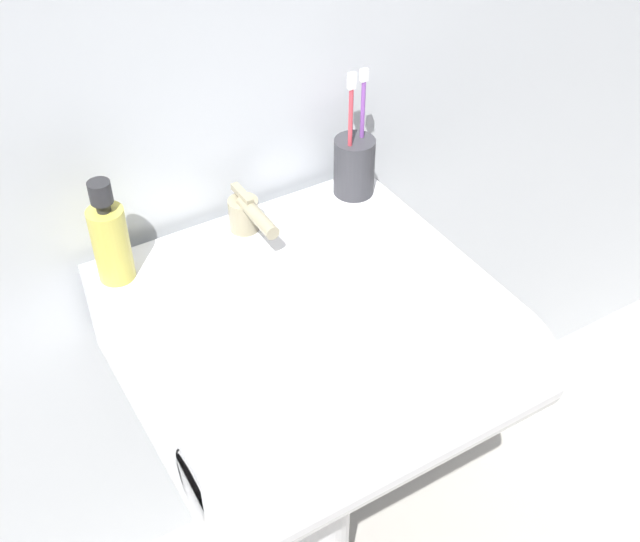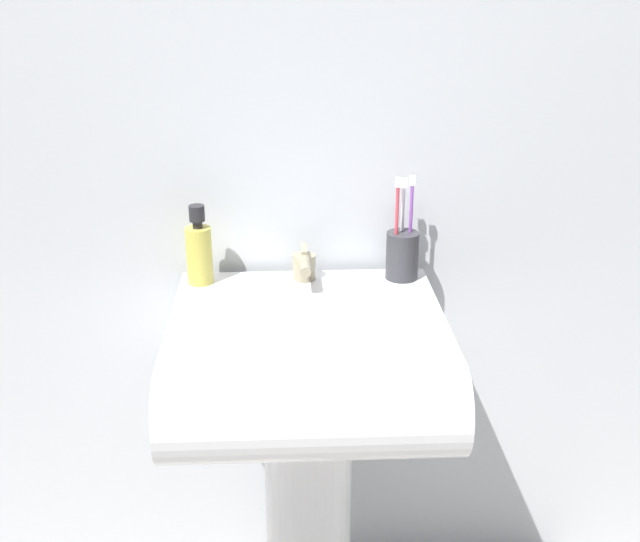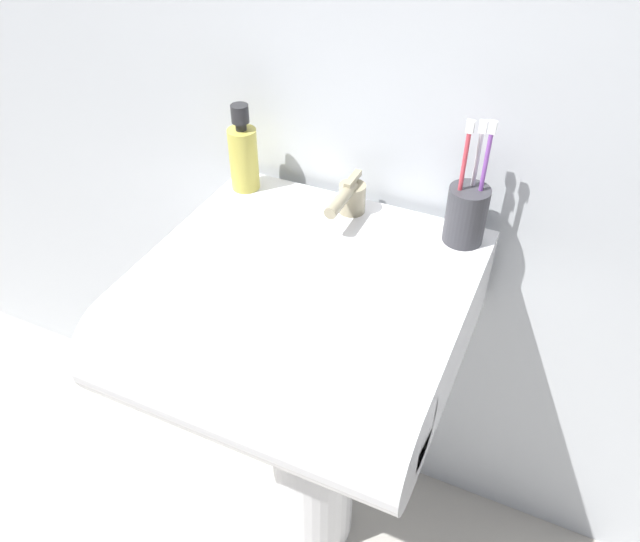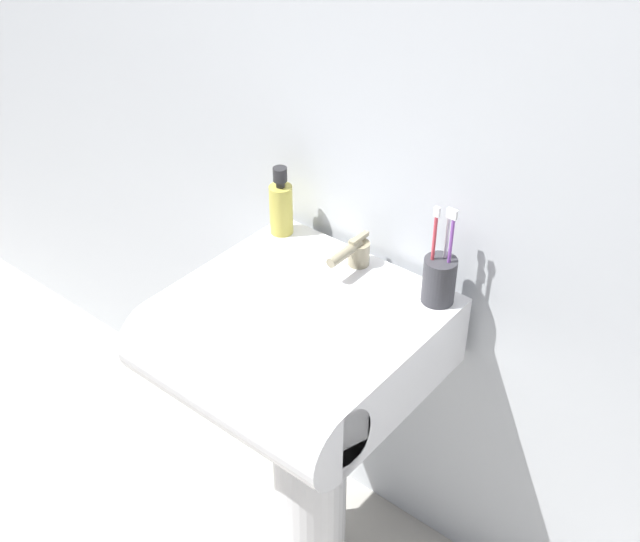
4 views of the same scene
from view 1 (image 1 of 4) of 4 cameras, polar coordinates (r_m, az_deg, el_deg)
The scene contains 5 objects.
sink_pedestal at distance 1.53m, azimuth -1.24°, elevation -14.96°, with size 0.18×0.18×0.63m, color white.
sink_basin at distance 1.18m, azimuth -0.05°, elevation -5.90°, with size 0.52×0.51×0.17m.
faucet at distance 1.25m, azimuth -5.37°, elevation 3.98°, with size 0.05×0.13×0.07m.
toothbrush_cup at distance 1.33m, azimuth 2.45°, elevation 7.61°, with size 0.07×0.07×0.22m.
soap_bottle at distance 1.18m, azimuth -14.69°, elevation 2.18°, with size 0.05×0.05×0.17m.
Camera 1 is at (-0.42, -0.77, 1.57)m, focal length 45.00 mm.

